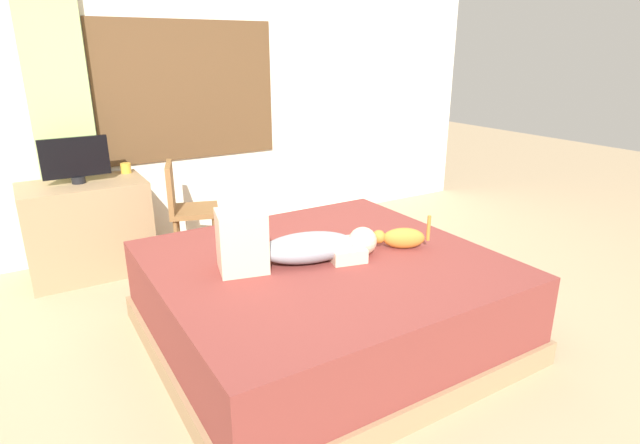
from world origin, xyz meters
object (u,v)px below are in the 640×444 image
(cat, at_px, (401,238))
(chair_by_desk, at_px, (185,206))
(bed, at_px, (323,299))
(cup, at_px, (126,168))
(person_lying, at_px, (292,245))
(tv_monitor, at_px, (75,160))
(desk, at_px, (88,228))

(cat, bearing_deg, chair_by_desk, 116.48)
(bed, bearing_deg, cup, 109.21)
(person_lying, relative_size, tv_monitor, 1.95)
(cat, xyz_separation_m, chair_by_desk, (-0.84, 1.68, -0.10))
(cat, bearing_deg, bed, 167.29)
(desk, bearing_deg, bed, -59.87)
(person_lying, distance_m, desk, 2.00)
(bed, xyz_separation_m, tv_monitor, (-1.07, 1.81, 0.66))
(person_lying, bearing_deg, cat, -11.85)
(cat, relative_size, cup, 3.89)
(bed, height_order, tv_monitor, tv_monitor)
(cup, bearing_deg, cat, -60.46)
(bed, relative_size, person_lying, 2.09)
(bed, xyz_separation_m, cup, (-0.69, 1.97, 0.51))
(tv_monitor, bearing_deg, desk, 0.00)
(tv_monitor, bearing_deg, person_lying, -63.82)
(person_lying, bearing_deg, chair_by_desk, 95.59)
(bed, height_order, cat, cat)
(desk, relative_size, cup, 10.95)
(desk, xyz_separation_m, chair_by_desk, (0.71, -0.24, 0.14))
(desk, relative_size, tv_monitor, 1.87)
(bed, xyz_separation_m, person_lying, (-0.19, 0.03, 0.39))
(tv_monitor, bearing_deg, cat, -50.93)
(cat, height_order, chair_by_desk, chair_by_desk)
(tv_monitor, bearing_deg, chair_by_desk, -18.61)
(cup, height_order, chair_by_desk, chair_by_desk)
(person_lying, xyz_separation_m, cat, (0.69, -0.14, -0.05))
(bed, bearing_deg, chair_by_desk, 102.33)
(bed, distance_m, chair_by_desk, 1.62)
(person_lying, height_order, cat, person_lying)
(cup, bearing_deg, bed, -70.79)
(desk, distance_m, tv_monitor, 0.55)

